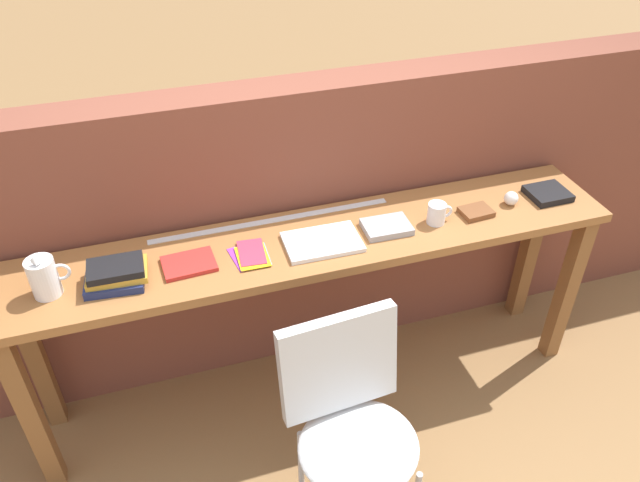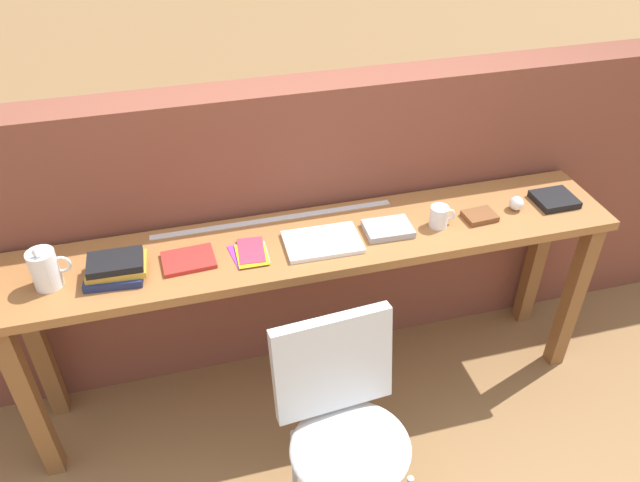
{
  "view_description": "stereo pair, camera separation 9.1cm",
  "coord_description": "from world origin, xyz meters",
  "px_view_note": "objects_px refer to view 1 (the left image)",
  "views": [
    {
      "loc": [
        -0.59,
        -1.62,
        2.37
      ],
      "look_at": [
        0.0,
        0.25,
        0.9
      ],
      "focal_mm": 35.0,
      "sensor_mm": 36.0,
      "label": 1
    },
    {
      "loc": [
        -0.51,
        -1.65,
        2.37
      ],
      "look_at": [
        0.0,
        0.25,
        0.9
      ],
      "focal_mm": 35.0,
      "sensor_mm": 36.0,
      "label": 2
    }
  ],
  "objects_px": {
    "pitcher_white": "(44,277)",
    "book_open_centre": "(322,242)",
    "chair_white_moulded": "(351,418)",
    "pamphlet_pile_colourful": "(251,255)",
    "book_repair_rightmost": "(548,194)",
    "mug": "(437,213)",
    "book_stack_leftmost": "(116,274)",
    "sports_ball_small": "(511,198)",
    "leather_journal_brown": "(476,212)",
    "magazine_cycling": "(189,264)"
  },
  "relations": [
    {
      "from": "pitcher_white",
      "to": "book_open_centre",
      "type": "relative_size",
      "value": 0.61
    },
    {
      "from": "chair_white_moulded",
      "to": "pamphlet_pile_colourful",
      "type": "distance_m",
      "value": 0.71
    },
    {
      "from": "pitcher_white",
      "to": "book_repair_rightmost",
      "type": "distance_m",
      "value": 2.08
    },
    {
      "from": "mug",
      "to": "pitcher_white",
      "type": "bearing_deg",
      "value": 179.39
    },
    {
      "from": "book_stack_leftmost",
      "to": "mug",
      "type": "height_order",
      "value": "mug"
    },
    {
      "from": "pitcher_white",
      "to": "pamphlet_pile_colourful",
      "type": "relative_size",
      "value": 0.98
    },
    {
      "from": "sports_ball_small",
      "to": "book_repair_rightmost",
      "type": "height_order",
      "value": "sports_ball_small"
    },
    {
      "from": "leather_journal_brown",
      "to": "chair_white_moulded",
      "type": "bearing_deg",
      "value": -146.68
    },
    {
      "from": "chair_white_moulded",
      "to": "book_repair_rightmost",
      "type": "bearing_deg",
      "value": 28.2
    },
    {
      "from": "pamphlet_pile_colourful",
      "to": "mug",
      "type": "bearing_deg",
      "value": -0.44
    },
    {
      "from": "chair_white_moulded",
      "to": "book_open_centre",
      "type": "relative_size",
      "value": 2.97
    },
    {
      "from": "pamphlet_pile_colourful",
      "to": "book_repair_rightmost",
      "type": "distance_m",
      "value": 1.34
    },
    {
      "from": "pitcher_white",
      "to": "leather_journal_brown",
      "type": "distance_m",
      "value": 1.71
    },
    {
      "from": "book_stack_leftmost",
      "to": "leather_journal_brown",
      "type": "height_order",
      "value": "book_stack_leftmost"
    },
    {
      "from": "chair_white_moulded",
      "to": "mug",
      "type": "xyz_separation_m",
      "value": [
        0.57,
        0.57,
        0.4
      ]
    },
    {
      "from": "chair_white_moulded",
      "to": "book_stack_leftmost",
      "type": "bearing_deg",
      "value": 141.11
    },
    {
      "from": "leather_journal_brown",
      "to": "sports_ball_small",
      "type": "relative_size",
      "value": 2.12
    },
    {
      "from": "leather_journal_brown",
      "to": "pitcher_white",
      "type": "bearing_deg",
      "value": 175.64
    },
    {
      "from": "pitcher_white",
      "to": "book_stack_leftmost",
      "type": "bearing_deg",
      "value": -3.26
    },
    {
      "from": "magazine_cycling",
      "to": "pitcher_white",
      "type": "bearing_deg",
      "value": 177.71
    },
    {
      "from": "pitcher_white",
      "to": "leather_journal_brown",
      "type": "height_order",
      "value": "pitcher_white"
    },
    {
      "from": "pamphlet_pile_colourful",
      "to": "book_repair_rightmost",
      "type": "bearing_deg",
      "value": 1.08
    },
    {
      "from": "magazine_cycling",
      "to": "sports_ball_small",
      "type": "distance_m",
      "value": 1.39
    },
    {
      "from": "chair_white_moulded",
      "to": "book_open_centre",
      "type": "xyz_separation_m",
      "value": [
        0.07,
        0.57,
        0.36
      ]
    },
    {
      "from": "chair_white_moulded",
      "to": "pamphlet_pile_colourful",
      "type": "xyz_separation_m",
      "value": [
        -0.21,
        0.58,
        0.36
      ]
    },
    {
      "from": "mug",
      "to": "sports_ball_small",
      "type": "height_order",
      "value": "mug"
    },
    {
      "from": "pitcher_white",
      "to": "sports_ball_small",
      "type": "distance_m",
      "value": 1.89
    },
    {
      "from": "magazine_cycling",
      "to": "mug",
      "type": "xyz_separation_m",
      "value": [
        1.02,
        -0.02,
        0.04
      ]
    },
    {
      "from": "sports_ball_small",
      "to": "book_repair_rightmost",
      "type": "bearing_deg",
      "value": 1.73
    },
    {
      "from": "mug",
      "to": "book_repair_rightmost",
      "type": "bearing_deg",
      "value": 3.22
    },
    {
      "from": "book_stack_leftmost",
      "to": "book_repair_rightmost",
      "type": "relative_size",
      "value": 1.39
    },
    {
      "from": "pitcher_white",
      "to": "sports_ball_small",
      "type": "relative_size",
      "value": 3.0
    },
    {
      "from": "magazine_cycling",
      "to": "leather_journal_brown",
      "type": "bearing_deg",
      "value": -4.22
    },
    {
      "from": "pamphlet_pile_colourful",
      "to": "book_open_centre",
      "type": "height_order",
      "value": "book_open_centre"
    },
    {
      "from": "book_open_centre",
      "to": "book_repair_rightmost",
      "type": "distance_m",
      "value": 1.05
    },
    {
      "from": "book_stack_leftmost",
      "to": "sports_ball_small",
      "type": "relative_size",
      "value": 3.89
    },
    {
      "from": "pamphlet_pile_colourful",
      "to": "book_stack_leftmost",
      "type": "bearing_deg",
      "value": -179.62
    },
    {
      "from": "chair_white_moulded",
      "to": "book_repair_rightmost",
      "type": "distance_m",
      "value": 1.33
    },
    {
      "from": "pitcher_white",
      "to": "sports_ball_small",
      "type": "xyz_separation_m",
      "value": [
        1.89,
        0.01,
        -0.05
      ]
    },
    {
      "from": "book_stack_leftmost",
      "to": "book_repair_rightmost",
      "type": "xyz_separation_m",
      "value": [
        1.84,
        0.03,
        -0.03
      ]
    },
    {
      "from": "book_open_centre",
      "to": "mug",
      "type": "xyz_separation_m",
      "value": [
        0.5,
        -0.0,
        0.04
      ]
    },
    {
      "from": "pitcher_white",
      "to": "pamphlet_pile_colourful",
      "type": "bearing_deg",
      "value": -0.79
    },
    {
      "from": "book_stack_leftmost",
      "to": "chair_white_moulded",
      "type": "bearing_deg",
      "value": -38.89
    },
    {
      "from": "book_stack_leftmost",
      "to": "book_open_centre",
      "type": "distance_m",
      "value": 0.79
    },
    {
      "from": "book_repair_rightmost",
      "to": "book_open_centre",
      "type": "bearing_deg",
      "value": -178.83
    },
    {
      "from": "mug",
      "to": "book_stack_leftmost",
      "type": "bearing_deg",
      "value": 179.88
    },
    {
      "from": "book_repair_rightmost",
      "to": "book_stack_leftmost",
      "type": "bearing_deg",
      "value": -179.59
    },
    {
      "from": "book_open_centre",
      "to": "pitcher_white",
      "type": "bearing_deg",
      "value": -179.68
    },
    {
      "from": "pamphlet_pile_colourful",
      "to": "book_repair_rightmost",
      "type": "relative_size",
      "value": 1.09
    },
    {
      "from": "mug",
      "to": "book_open_centre",
      "type": "bearing_deg",
      "value": 179.89
    }
  ]
}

